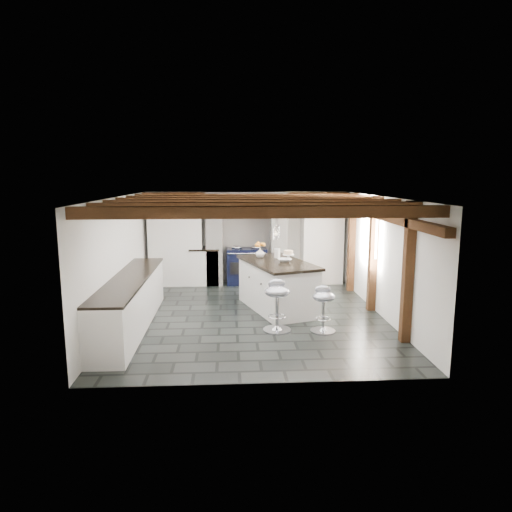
{
  "coord_description": "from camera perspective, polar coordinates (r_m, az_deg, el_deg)",
  "views": [
    {
      "loc": [
        -0.43,
        -8.58,
        2.67
      ],
      "look_at": [
        0.1,
        0.4,
        1.1
      ],
      "focal_mm": 32.0,
      "sensor_mm": 36.0,
      "label": 1
    }
  ],
  "objects": [
    {
      "name": "kitchen_island",
      "position": [
        9.26,
        2.67,
        -3.61
      ],
      "size": [
        1.62,
        2.23,
        1.32
      ],
      "rotation": [
        0.0,
        0.0,
        0.32
      ],
      "color": "white",
      "rests_on": "ground"
    },
    {
      "name": "bar_stool_near",
      "position": [
        8.0,
        8.43,
        -5.94
      ],
      "size": [
        0.46,
        0.46,
        0.81
      ],
      "rotation": [
        0.0,
        0.0,
        -0.18
      ],
      "color": "silver",
      "rests_on": "ground"
    },
    {
      "name": "range_cooker",
      "position": [
        11.48,
        -1.17,
        -1.17
      ],
      "size": [
        1.0,
        0.63,
        0.99
      ],
      "color": "black",
      "rests_on": "ground"
    },
    {
      "name": "room_shell",
      "position": [
        10.12,
        -4.35,
        0.76
      ],
      "size": [
        6.0,
        6.03,
        6.0
      ],
      "color": "white",
      "rests_on": "ground"
    },
    {
      "name": "ground",
      "position": [
        8.99,
        -0.49,
        -7.37
      ],
      "size": [
        6.0,
        6.0,
        0.0
      ],
      "primitive_type": "plane",
      "color": "black",
      "rests_on": "ground"
    },
    {
      "name": "bar_stool_far",
      "position": [
        7.95,
        2.64,
        -5.46
      ],
      "size": [
        0.52,
        0.52,
        0.91
      ],
      "rotation": [
        0.0,
        0.0,
        0.18
      ],
      "color": "silver",
      "rests_on": "ground"
    }
  ]
}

